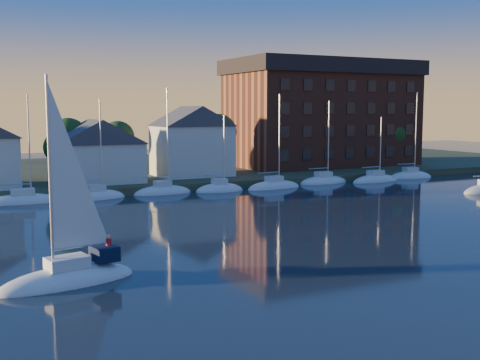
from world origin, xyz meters
TOP-DOWN VIEW (x-y plane):
  - shoreline_land at (0.00, 75.00)m, footprint 160.00×50.00m
  - wooden_dock at (0.00, 52.00)m, footprint 120.00×3.00m
  - clubhouse_centre at (-6.00, 57.00)m, footprint 11.55×8.40m
  - clubhouse_east at (8.00, 59.00)m, footprint 10.50×8.40m
  - condo_block at (34.00, 64.95)m, footprint 31.00×17.00m
  - tree_line at (2.00, 63.00)m, footprint 93.40×5.40m
  - moored_fleet at (0.00, 49.00)m, footprint 87.50×2.40m
  - hero_sailboat at (-17.27, 15.86)m, footprint 8.90×4.35m

SIDE VIEW (x-z plane):
  - shoreline_land at x=0.00m, z-range -1.00..1.00m
  - wooden_dock at x=0.00m, z-range -0.50..0.50m
  - moored_fleet at x=0.00m, z-range -5.93..6.12m
  - hero_sailboat at x=-17.27m, z-range -6.15..7.28m
  - clubhouse_centre at x=-6.00m, z-range 1.09..9.17m
  - clubhouse_east at x=8.00m, z-range 1.10..10.90m
  - tree_line at x=2.00m, z-range 2.73..11.63m
  - condo_block at x=34.00m, z-range 1.09..18.49m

